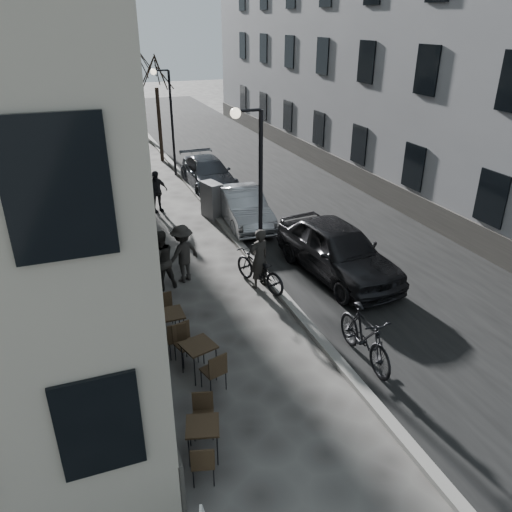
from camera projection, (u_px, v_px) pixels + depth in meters
ground at (366, 410)px, 10.07m from camera, size 120.00×120.00×0.00m
road at (261, 178)px, 24.82m from camera, size 7.30×60.00×0.00m
kerb at (189, 184)px, 23.64m from camera, size 0.25×60.00×0.12m
streetlamp_near at (255, 179)px, 13.73m from camera, size 0.90×0.28×5.09m
streetlamp_far at (168, 111)px, 23.88m from camera, size 0.90×0.28×5.09m
tree_near at (155, 72)px, 25.80m from camera, size 2.40×2.40×5.70m
tree_far at (138, 63)px, 30.88m from camera, size 2.40×2.40×5.70m
bistro_set_a at (203, 437)px, 8.83m from camera, size 0.75×1.48×0.85m
bistro_set_b at (199, 356)px, 10.86m from camera, size 0.87×1.65×0.94m
bistro_set_c at (171, 324)px, 12.02m from camera, size 0.65×1.59×0.94m
utility_cabinet at (212, 200)px, 19.59m from camera, size 0.75×1.05×1.41m
bicycle at (259, 270)px, 14.48m from camera, size 1.35×2.23×1.11m
cyclist_rider at (259, 259)px, 14.33m from camera, size 0.76×0.62×1.81m
pedestrian_near at (161, 260)px, 14.26m from camera, size 0.98×0.82×1.80m
pedestrian_mid at (183, 254)px, 14.68m from camera, size 1.32×1.11×1.78m
pedestrian_far at (156, 192)px, 20.09m from camera, size 1.08×0.70×1.71m
car_near at (337, 250)px, 15.07m from camera, size 2.43×5.05×1.66m
car_mid at (243, 207)px, 18.97m from camera, size 1.66×4.22×1.37m
car_far at (208, 173)px, 23.12m from camera, size 1.93×4.66×1.35m
moped at (365, 336)px, 11.26m from camera, size 0.64×2.18×1.31m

